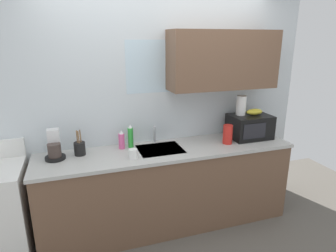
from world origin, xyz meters
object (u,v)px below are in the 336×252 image
at_px(microwave, 250,126).
at_px(paper_towel_roll, 241,105).
at_px(dish_soap_bottle_pink, 122,140).
at_px(mug_white, 133,154).
at_px(cereal_canister, 228,134).
at_px(utensil_crock, 80,148).
at_px(dish_soap_bottle_green, 131,137).
at_px(banana_bunch, 254,112).
at_px(coffee_maker, 54,148).

xyz_separation_m(microwave, paper_towel_roll, (-0.10, 0.05, 0.24)).
height_order(dish_soap_bottle_pink, mug_white, dish_soap_bottle_pink).
height_order(microwave, mug_white, microwave).
height_order(cereal_canister, utensil_crock, utensil_crock).
relative_size(paper_towel_roll, dish_soap_bottle_green, 0.89).
distance_m(paper_towel_roll, cereal_canister, 0.39).
distance_m(paper_towel_roll, utensil_crock, 1.82).
distance_m(dish_soap_bottle_green, mug_white, 0.32).
relative_size(banana_bunch, utensil_crock, 0.78).
bearing_deg(coffee_maker, cereal_canister, -5.07).
bearing_deg(dish_soap_bottle_green, paper_towel_roll, -3.31).
xyz_separation_m(paper_towel_roll, dish_soap_bottle_green, (-1.27, 0.07, -0.26)).
xyz_separation_m(paper_towel_roll, mug_white, (-1.31, -0.24, -0.33)).
distance_m(dish_soap_bottle_pink, cereal_canister, 1.15).
xyz_separation_m(cereal_canister, utensil_crock, (-1.55, 0.17, -0.04)).
height_order(banana_bunch, cereal_canister, banana_bunch).
bearing_deg(paper_towel_roll, dish_soap_bottle_pink, 177.39).
relative_size(dish_soap_bottle_pink, cereal_canister, 0.94).
relative_size(coffee_maker, dish_soap_bottle_pink, 1.41).
bearing_deg(cereal_canister, microwave, 16.17).
bearing_deg(coffee_maker, microwave, -1.61).
height_order(dish_soap_bottle_pink, utensil_crock, utensil_crock).
distance_m(coffee_maker, dish_soap_bottle_green, 0.76).
distance_m(cereal_canister, mug_white, 1.08).
height_order(coffee_maker, mug_white, coffee_maker).
distance_m(dish_soap_bottle_green, cereal_canister, 1.06).
bearing_deg(microwave, paper_towel_roll, 152.62).
bearing_deg(utensil_crock, coffee_maker, -177.14).
bearing_deg(utensil_crock, microwave, -2.16).
distance_m(microwave, cereal_canister, 0.35).
height_order(banana_bunch, dish_soap_bottle_green, banana_bunch).
height_order(coffee_maker, dish_soap_bottle_green, coffee_maker).
bearing_deg(utensil_crock, cereal_canister, -6.23).
height_order(coffee_maker, dish_soap_bottle_pink, coffee_maker).
distance_m(microwave, mug_white, 1.43).
height_order(mug_white, utensil_crock, utensil_crock).
bearing_deg(dish_soap_bottle_pink, paper_towel_roll, -2.61).
distance_m(banana_bunch, mug_white, 1.50).
xyz_separation_m(microwave, mug_white, (-1.41, -0.19, -0.09)).
bearing_deg(mug_white, banana_bunch, 7.40).
bearing_deg(dish_soap_bottle_green, dish_soap_bottle_pink, -173.54).
bearing_deg(paper_towel_roll, mug_white, -169.63).
xyz_separation_m(dish_soap_bottle_pink, cereal_canister, (1.13, -0.21, 0.01)).
xyz_separation_m(dish_soap_bottle_green, cereal_canister, (1.03, -0.22, -0.01)).
distance_m(banana_bunch, cereal_canister, 0.45).
relative_size(dish_soap_bottle_pink, mug_white, 2.09).
bearing_deg(paper_towel_roll, utensil_crock, 179.37).
height_order(banana_bunch, mug_white, banana_bunch).
bearing_deg(cereal_canister, mug_white, -175.20).
relative_size(cereal_canister, mug_white, 2.21).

